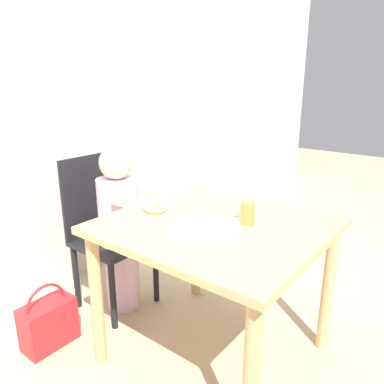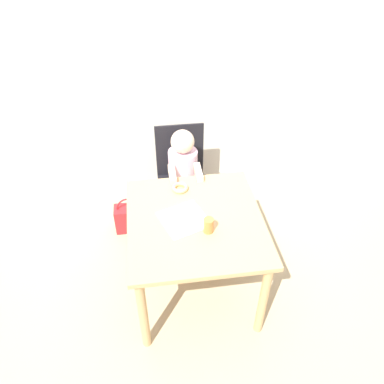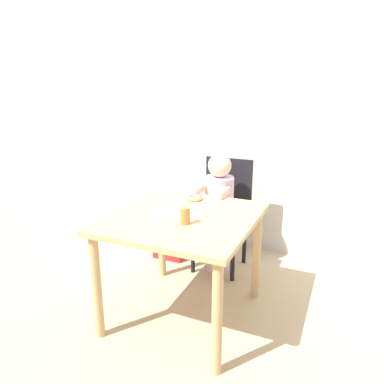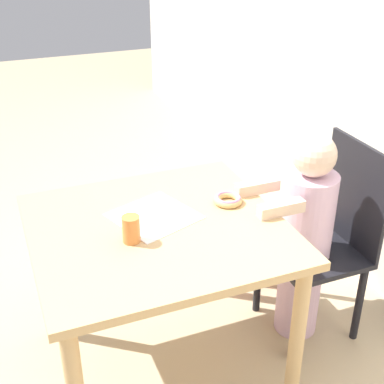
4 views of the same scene
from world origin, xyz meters
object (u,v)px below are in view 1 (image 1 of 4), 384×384
Objects in this scene: handbag at (48,323)px; cup at (247,213)px; child_figure at (120,230)px; donut at (155,207)px; chair at (106,231)px.

cup reaches higher than handbag.
child_figure is at bearing -6.06° from handbag.
child_figure is 0.43m from donut.
handbag is 3.47× the size of cup.
chair is 0.99m from cup.
cup is (0.07, -0.81, 0.27)m from child_figure.
donut is (-0.06, -0.48, 0.28)m from chair.
chair reaches higher than handbag.
donut is at bearing 106.31° from cup.
chair is at bearing 8.91° from handbag.
chair is 0.13m from child_figure.
child_figure is 0.86m from cup.
child_figure is at bearing 95.16° from cup.
donut reaches higher than handbag.
chair is at bearing 94.46° from cup.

